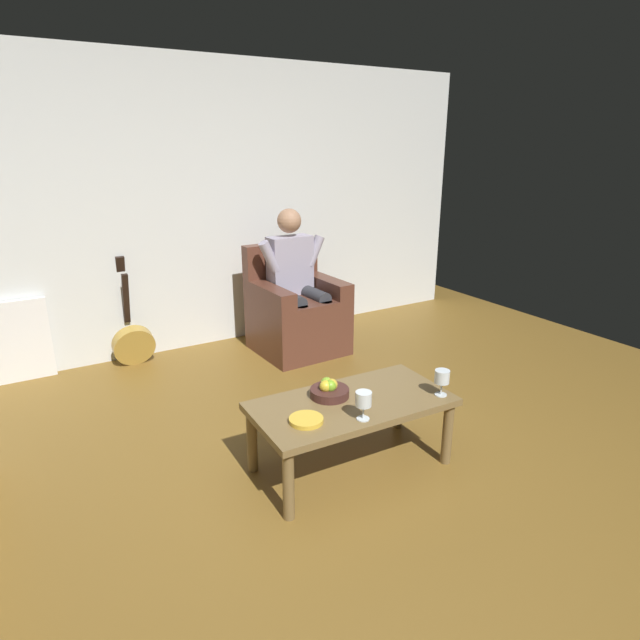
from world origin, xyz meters
TOP-DOWN VIEW (x-y plane):
  - ground_plane at (0.00, 0.00)m, footprint 6.95×6.95m
  - wall_back at (0.00, -2.93)m, footprint 5.97×0.06m
  - armchair at (-0.75, -2.31)m, footprint 0.75×0.74m
  - person_seated at (-0.75, -2.30)m, footprint 0.66×0.57m
  - coffee_table at (-0.12, -0.49)m, footprint 1.16×0.62m
  - guitar at (0.61, -2.73)m, footprint 0.35×0.30m
  - radiator at (1.54, -2.86)m, footprint 0.65×0.06m
  - wine_glass_near at (-0.05, -0.28)m, footprint 0.09×0.09m
  - wine_glass_far at (-0.61, -0.28)m, footprint 0.09×0.09m
  - fruit_bowl at (-0.04, -0.60)m, footprint 0.23×0.23m
  - decorative_dish at (0.22, -0.41)m, footprint 0.18×0.18m

SIDE VIEW (x-z plane):
  - ground_plane at x=0.00m, z-range 0.00..0.00m
  - guitar at x=0.61m, z-range -0.25..0.67m
  - radiator at x=1.54m, z-range 0.00..0.66m
  - armchair at x=-0.75m, z-range -0.14..0.82m
  - coffee_table at x=-0.12m, z-range 0.16..0.58m
  - decorative_dish at x=0.22m, z-range 0.43..0.45m
  - fruit_bowl at x=-0.04m, z-range 0.42..0.52m
  - wine_glass_far at x=-0.61m, z-range 0.46..0.61m
  - wine_glass_near at x=-0.05m, z-range 0.46..0.62m
  - person_seated at x=-0.75m, z-range 0.06..1.33m
  - wall_back at x=0.00m, z-range 0.00..2.52m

